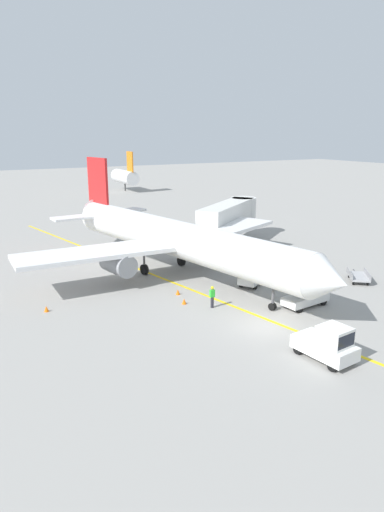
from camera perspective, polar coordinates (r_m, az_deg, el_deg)
ground_plane at (r=31.81m, az=9.31°, el=-8.73°), size 300.00×300.00×0.00m
taxi_line_yellow at (r=35.56m, az=4.36°, el=-5.94°), size 15.87×78.53×0.01m
airliner at (r=42.08m, az=-2.46°, el=2.29°), size 28.06×35.15×10.10m
jet_bridge at (r=54.51m, az=4.90°, el=5.34°), size 11.84×9.51×4.85m
pushback_tug at (r=27.93m, az=16.52°, el=-10.45°), size 2.27×3.78×2.20m
baggage_tug_near_wing at (r=42.18m, az=13.62°, el=-1.60°), size 2.31×2.73×2.10m
belt_loader_forward_hold at (r=35.65m, az=13.81°, el=-4.96°), size 5.11×1.90×2.59m
belt_loader_aft_hold at (r=40.05m, az=7.71°, el=-2.42°), size 4.95×3.61×2.59m
baggage_cart_loaded at (r=43.09m, az=19.99°, el=-2.39°), size 2.94×3.47×0.94m
ground_crew_marshaller at (r=34.44m, az=2.53°, el=-5.01°), size 0.36×0.24×1.70m
safety_cone_nose_left at (r=37.34m, az=-1.77°, el=-4.50°), size 0.36×0.36×0.44m
safety_cone_nose_right at (r=44.47m, az=15.90°, el=-1.85°), size 0.36×0.36×0.44m
safety_cone_wingtip_left at (r=35.34m, az=-0.99°, el=-5.66°), size 0.36×0.36×0.44m
safety_cone_wingtip_right at (r=35.55m, az=-17.66°, el=-6.28°), size 0.36×0.36×0.44m
safety_cone_tail_area at (r=44.21m, az=-7.65°, el=-1.49°), size 0.36×0.36×0.44m
distant_aircraft_far_left at (r=105.29m, az=-8.35°, el=9.77°), size 3.00×10.10×8.80m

